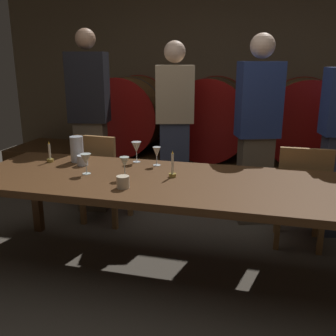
{
  "coord_description": "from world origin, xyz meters",
  "views": [
    {
      "loc": [
        0.6,
        -2.11,
        1.53
      ],
      "look_at": [
        -0.04,
        0.38,
        0.79
      ],
      "focal_mm": 40.4,
      "sensor_mm": 36.0,
      "label": 1
    }
  ],
  "objects_px": {
    "pitcher": "(77,149)",
    "cup_center": "(123,182)",
    "chair_right": "(302,192)",
    "wine_barrel_center": "(211,117)",
    "guest_far_left": "(90,122)",
    "guest_center_right": "(257,130)",
    "candle_right": "(172,170)",
    "wine_glass_center_left": "(136,148)",
    "wine_barrel_right": "(304,121)",
    "wine_glass_far_left": "(86,159)",
    "dining_table": "(178,188)",
    "wine_barrel_left": "(129,114)",
    "chair_left": "(102,175)",
    "wine_glass_far_right": "(157,153)",
    "guest_center_left": "(174,126)",
    "wine_glass_center_right": "(125,163)",
    "candle_left": "(50,157)",
    "cup_left": "(83,160)"
  },
  "relations": [
    {
      "from": "wine_barrel_center",
      "to": "chair_left",
      "type": "xyz_separation_m",
      "value": [
        -0.83,
        -1.37,
        -0.38
      ]
    },
    {
      "from": "guest_center_right",
      "to": "candle_right",
      "type": "relative_size",
      "value": 9.2
    },
    {
      "from": "pitcher",
      "to": "cup_left",
      "type": "xyz_separation_m",
      "value": [
        0.09,
        -0.09,
        -0.06
      ]
    },
    {
      "from": "chair_right",
      "to": "pitcher",
      "type": "height_order",
      "value": "pitcher"
    },
    {
      "from": "guest_center_left",
      "to": "cup_left",
      "type": "bearing_deg",
      "value": 52.12
    },
    {
      "from": "wine_glass_center_right",
      "to": "cup_center",
      "type": "bearing_deg",
      "value": -72.68
    },
    {
      "from": "wine_glass_far_left",
      "to": "wine_barrel_left",
      "type": "bearing_deg",
      "value": 101.94
    },
    {
      "from": "chair_left",
      "to": "guest_far_left",
      "type": "xyz_separation_m",
      "value": [
        -0.24,
        0.31,
        0.45
      ]
    },
    {
      "from": "guest_far_left",
      "to": "wine_glass_far_right",
      "type": "distance_m",
      "value": 1.16
    },
    {
      "from": "wine_glass_far_left",
      "to": "candle_left",
      "type": "bearing_deg",
      "value": 151.78
    },
    {
      "from": "chair_right",
      "to": "wine_glass_far_left",
      "type": "distance_m",
      "value": 1.75
    },
    {
      "from": "wine_barrel_right",
      "to": "guest_center_left",
      "type": "bearing_deg",
      "value": -149.42
    },
    {
      "from": "wine_barrel_left",
      "to": "candle_right",
      "type": "xyz_separation_m",
      "value": [
        1.07,
        -2.05,
        -0.08
      ]
    },
    {
      "from": "wine_barrel_right",
      "to": "pitcher",
      "type": "bearing_deg",
      "value": -135.96
    },
    {
      "from": "guest_center_right",
      "to": "wine_glass_center_left",
      "type": "distance_m",
      "value": 1.19
    },
    {
      "from": "wine_barrel_center",
      "to": "wine_glass_far_right",
      "type": "distance_m",
      "value": 1.79
    },
    {
      "from": "wine_barrel_left",
      "to": "wine_barrel_center",
      "type": "distance_m",
      "value": 1.05
    },
    {
      "from": "wine_glass_far_right",
      "to": "wine_barrel_center",
      "type": "bearing_deg",
      "value": 84.44
    },
    {
      "from": "wine_glass_far_left",
      "to": "pitcher",
      "type": "bearing_deg",
      "value": 126.95
    },
    {
      "from": "candle_left",
      "to": "guest_center_left",
      "type": "bearing_deg",
      "value": 55.43
    },
    {
      "from": "wine_barrel_left",
      "to": "guest_center_right",
      "type": "relative_size",
      "value": 0.54
    },
    {
      "from": "guest_center_right",
      "to": "wine_glass_center_right",
      "type": "distance_m",
      "value": 1.47
    },
    {
      "from": "chair_right",
      "to": "wine_barrel_right",
      "type": "bearing_deg",
      "value": -93.61
    },
    {
      "from": "chair_right",
      "to": "candle_right",
      "type": "xyz_separation_m",
      "value": [
        -0.94,
        -0.63,
        0.3
      ]
    },
    {
      "from": "candle_left",
      "to": "candle_right",
      "type": "height_order",
      "value": "candle_right"
    },
    {
      "from": "dining_table",
      "to": "wine_glass_center_left",
      "type": "xyz_separation_m",
      "value": [
        -0.43,
        0.38,
        0.18
      ]
    },
    {
      "from": "wine_barrel_center",
      "to": "chair_left",
      "type": "relative_size",
      "value": 1.08
    },
    {
      "from": "guest_center_right",
      "to": "wine_glass_far_right",
      "type": "xyz_separation_m",
      "value": [
        -0.73,
        -0.81,
        -0.07
      ]
    },
    {
      "from": "chair_left",
      "to": "candle_right",
      "type": "height_order",
      "value": "candle_right"
    },
    {
      "from": "wine_glass_far_left",
      "to": "wine_glass_far_right",
      "type": "xyz_separation_m",
      "value": [
        0.43,
        0.35,
        -0.01
      ]
    },
    {
      "from": "wine_glass_far_left",
      "to": "wine_glass_center_left",
      "type": "distance_m",
      "value": 0.47
    },
    {
      "from": "cup_left",
      "to": "cup_center",
      "type": "bearing_deg",
      "value": -40.85
    },
    {
      "from": "candle_right",
      "to": "wine_glass_far_right",
      "type": "bearing_deg",
      "value": 125.27
    },
    {
      "from": "wine_barrel_center",
      "to": "chair_right",
      "type": "distance_m",
      "value": 1.76
    },
    {
      "from": "wine_barrel_left",
      "to": "guest_far_left",
      "type": "bearing_deg",
      "value": -91.28
    },
    {
      "from": "guest_center_left",
      "to": "pitcher",
      "type": "height_order",
      "value": "guest_center_left"
    },
    {
      "from": "candle_right",
      "to": "wine_glass_far_left",
      "type": "bearing_deg",
      "value": -172.21
    },
    {
      "from": "guest_center_left",
      "to": "wine_glass_center_right",
      "type": "relative_size",
      "value": 11.28
    },
    {
      "from": "chair_right",
      "to": "cup_left",
      "type": "bearing_deg",
      "value": 17.13
    },
    {
      "from": "pitcher",
      "to": "cup_center",
      "type": "bearing_deg",
      "value": -41.61
    },
    {
      "from": "candle_right",
      "to": "wine_barrel_right",
      "type": "bearing_deg",
      "value": 62.91
    },
    {
      "from": "wine_glass_far_right",
      "to": "cup_center",
      "type": "bearing_deg",
      "value": -96.1
    },
    {
      "from": "chair_left",
      "to": "cup_left",
      "type": "xyz_separation_m",
      "value": [
        0.1,
        -0.55,
        0.29
      ]
    },
    {
      "from": "chair_right",
      "to": "pitcher",
      "type": "distance_m",
      "value": 1.87
    },
    {
      "from": "wine_barrel_right",
      "to": "guest_far_left",
      "type": "height_order",
      "value": "guest_far_left"
    },
    {
      "from": "dining_table",
      "to": "wine_glass_far_left",
      "type": "height_order",
      "value": "wine_glass_far_left"
    },
    {
      "from": "guest_center_left",
      "to": "candle_right",
      "type": "relative_size",
      "value": 8.97
    },
    {
      "from": "dining_table",
      "to": "candle_right",
      "type": "bearing_deg",
      "value": 134.73
    },
    {
      "from": "wine_barrel_right",
      "to": "candle_right",
      "type": "height_order",
      "value": "wine_barrel_right"
    },
    {
      "from": "wine_barrel_center",
      "to": "guest_far_left",
      "type": "relative_size",
      "value": 0.52
    }
  ]
}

